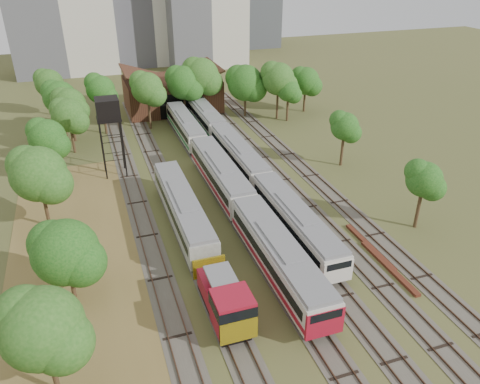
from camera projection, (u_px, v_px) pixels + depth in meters
name	position (u px, v px, depth m)	size (l,w,h in m)	color
ground	(340.00, 328.00, 35.91)	(240.00, 240.00, 0.00)	#475123
dry_grass_patch	(91.00, 312.00, 37.44)	(14.00, 60.00, 0.04)	brown
tracks	(231.00, 188.00, 56.62)	(24.60, 80.00, 0.19)	#4C473D
railcar_red_set	(245.00, 210.00, 47.94)	(3.06, 34.58, 3.78)	black
railcar_green_set	(239.00, 156.00, 60.84)	(2.79, 52.07, 3.45)	black
railcar_rear	(185.00, 126.00, 70.85)	(2.70, 16.08, 3.34)	black
shunter_locomotive	(226.00, 302.00, 35.84)	(2.89, 8.10, 3.78)	black
old_grey_coach	(183.00, 209.00, 48.29)	(2.86, 18.00, 3.53)	black
water_tower	(108.00, 111.00, 56.38)	(2.87, 2.87, 9.94)	black
rail_pile_near	(389.00, 267.00, 42.52)	(0.56, 8.39, 0.28)	#5B291A
rail_pile_far	(370.00, 246.00, 45.46)	(0.51, 8.16, 0.27)	#5B291A
maintenance_shed	(172.00, 93.00, 82.77)	(16.45, 11.55, 7.58)	#3B1F15
tree_band_left	(53.00, 164.00, 49.70)	(8.16, 71.80, 8.81)	#382616
tree_band_far	(204.00, 84.00, 75.66)	(43.53, 11.37, 9.80)	#382616
tree_band_right	(339.00, 124.00, 61.30)	(4.69, 38.75, 7.35)	#382616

